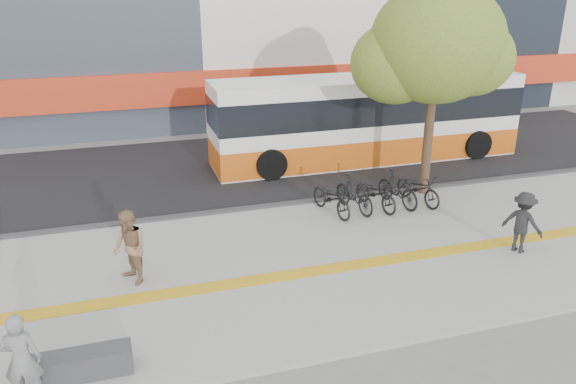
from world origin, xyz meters
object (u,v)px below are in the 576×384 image
object	(u,v)px
bench	(83,364)
bus	(367,121)
pedestrian_tan	(130,248)
pedestrian_dark	(523,222)
street_tree	(434,45)
seated_woman	(22,360)

from	to	relation	value
bench	bus	bearing A→B (deg)	45.35
pedestrian_tan	pedestrian_dark	xyz separation A→B (m)	(9.05, -1.24, -0.07)
bus	pedestrian_tan	size ratio (longest dim) A/B	6.77
bus	pedestrian_dark	distance (m)	8.04
street_tree	bus	bearing A→B (deg)	93.07
bench	seated_woman	bearing A→B (deg)	-153.43
street_tree	pedestrian_dark	size ratio (longest dim) A/B	4.15
bus	pedestrian_tan	world-z (taller)	bus
bench	bus	distance (m)	13.68
bench	street_tree	world-z (taller)	street_tree
bench	pedestrian_tan	xyz separation A→B (m)	(0.94, 2.94, 0.61)
street_tree	seated_woman	world-z (taller)	street_tree
bench	pedestrian_tan	world-z (taller)	pedestrian_tan
seated_woman	pedestrian_tan	distance (m)	3.76
seated_woman	pedestrian_tan	world-z (taller)	pedestrian_tan
pedestrian_dark	seated_woman	bearing A→B (deg)	71.38
street_tree	pedestrian_dark	bearing A→B (deg)	-87.20
street_tree	pedestrian_tan	size ratio (longest dim) A/B	3.79
seated_woman	pedestrian_tan	xyz separation A→B (m)	(1.74, 3.34, 0.04)
street_tree	pedestrian_dark	distance (m)	5.68
seated_woman	bench	bearing A→B (deg)	-148.01
bus	seated_woman	size ratio (longest dim) A/B	7.07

